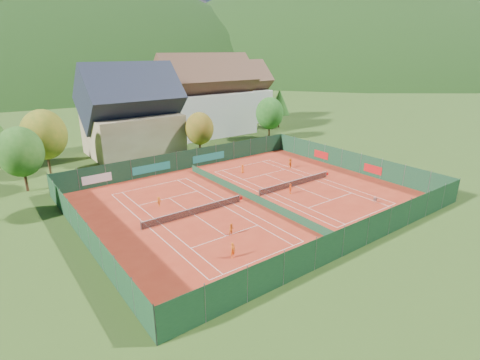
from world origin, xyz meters
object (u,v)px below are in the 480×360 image
(chalet, at_px, (132,117))
(player_left_near, at_px, (233,250))
(player_left_mid, at_px, (232,229))
(player_left_far, at_px, (159,202))
(hotel_block_a, at_px, (206,101))
(hotel_block_b, at_px, (236,96))
(ball_hopper, at_px, (375,199))
(player_right_far_a, at_px, (243,169))
(player_right_near, at_px, (290,189))
(player_right_far_b, at_px, (290,163))

(chalet, bearing_deg, player_left_near, -99.69)
(chalet, distance_m, player_left_mid, 37.22)
(player_left_far, bearing_deg, hotel_block_a, -132.93)
(hotel_block_a, bearing_deg, player_left_far, -129.88)
(player_left_far, bearing_deg, hotel_block_b, -138.66)
(chalet, xyz_separation_m, player_left_far, (-7.15, -25.30, -6.02))
(player_left_mid, distance_m, player_left_far, 11.52)
(chalet, distance_m, ball_hopper, 43.26)
(hotel_block_b, xyz_separation_m, player_right_far_a, (-24.27, -34.97, -5.96))
(player_left_far, bearing_deg, player_right_far_a, -167.82)
(chalet, height_order, player_left_near, chalet)
(ball_hopper, distance_m, player_right_near, 10.50)
(hotel_block_a, height_order, player_right_near, hotel_block_a)
(hotel_block_b, relative_size, player_right_far_b, 10.90)
(player_left_mid, bearing_deg, player_right_far_b, 35.26)
(ball_hopper, distance_m, player_right_far_b, 16.86)
(chalet, height_order, player_right_far_a, chalet)
(player_right_near, height_order, player_right_far_a, player_right_near)
(player_left_mid, height_order, player_right_far_a, player_right_far_a)
(player_left_near, height_order, player_left_far, player_left_near)
(player_left_near, bearing_deg, player_left_mid, 41.46)
(chalet, distance_m, hotel_block_b, 35.85)
(player_left_near, distance_m, player_left_mid, 4.46)
(player_right_near, height_order, player_right_far_b, player_right_far_b)
(player_left_far, relative_size, player_right_far_b, 0.77)
(ball_hopper, distance_m, player_right_far_a, 20.17)
(player_left_near, bearing_deg, hotel_block_b, 39.15)
(player_left_far, bearing_deg, ball_hopper, 142.27)
(player_left_near, height_order, player_right_near, player_left_near)
(hotel_block_a, xyz_separation_m, player_left_far, (-26.15, -31.30, -6.77))
(chalet, xyz_separation_m, player_right_near, (8.44, -31.73, -5.93))
(player_left_mid, height_order, player_left_far, player_left_mid)
(chalet, relative_size, player_left_mid, 13.05)
(player_left_near, bearing_deg, hotel_block_a, 46.25)
(player_left_near, bearing_deg, player_left_far, 76.61)
(hotel_block_b, distance_m, player_left_mid, 63.08)
(player_left_far, bearing_deg, chalet, -108.83)
(hotel_block_a, distance_m, ball_hopper, 47.01)
(chalet, relative_size, hotel_block_a, 0.75)
(hotel_block_b, bearing_deg, player_left_near, -126.35)
(chalet, xyz_separation_m, player_right_far_b, (16.29, -23.53, -5.83))
(hotel_block_a, bearing_deg, hotel_block_b, 29.74)
(player_right_near, relative_size, player_right_far_a, 1.07)
(hotel_block_b, xyz_separation_m, player_left_near, (-39.86, -54.16, -5.87))
(hotel_block_a, height_order, player_left_far, hotel_block_a)
(player_left_near, distance_m, player_right_far_b, 28.51)
(chalet, bearing_deg, player_right_far_b, -55.30)
(player_right_far_a, bearing_deg, player_left_near, 24.85)
(chalet, height_order, player_left_mid, chalet)
(player_right_far_b, bearing_deg, player_right_far_a, -55.19)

